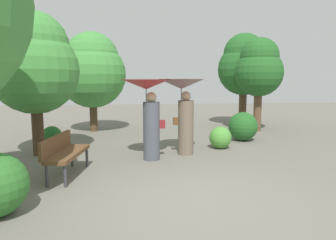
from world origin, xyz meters
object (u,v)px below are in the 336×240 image
object	(u,v)px
tree_near_right	(259,68)
tree_mid_right	(244,65)
person_right	(183,101)
tree_near_left	(34,63)
tree_mid_left	(92,70)
person_left	(149,104)
park_bench	(64,151)

from	to	relation	value
tree_near_right	tree_mid_right	size ratio (longest dim) A/B	0.91
person_right	tree_near_left	world-z (taller)	tree_near_left
tree_mid_left	person_right	bearing A→B (deg)	-54.99
person_left	tree_mid_right	size ratio (longest dim) A/B	0.50
person_right	tree_mid_left	world-z (taller)	tree_mid_left
tree_mid_right	tree_mid_left	bearing A→B (deg)	-173.26
park_bench	tree_near_left	world-z (taller)	tree_near_left
person_right	tree_mid_right	world-z (taller)	tree_mid_right
park_bench	tree_near_left	size ratio (longest dim) A/B	0.43
tree_near_left	tree_mid_right	xyz separation A→B (m)	(7.12, 4.38, 0.22)
person_right	tree_near_right	distance (m)	4.85
tree_near_left	tree_mid_left	distance (m)	3.77
park_bench	tree_mid_left	xyz separation A→B (m)	(-0.11, 5.53, 1.83)
park_bench	tree_near_left	bearing A→B (deg)	37.65
person_right	park_bench	xyz separation A→B (m)	(-2.69, -1.53, -0.88)
person_left	tree_near_right	bearing A→B (deg)	-45.07
tree_near_right	tree_mid_left	size ratio (longest dim) A/B	0.95
tree_near_right	tree_mid_left	xyz separation A→B (m)	(-6.22, 0.71, -0.06)
tree_near_left	park_bench	bearing A→B (deg)	-60.53
person_left	tree_near_left	bearing A→B (deg)	78.42
person_left	person_right	distance (m)	1.03
tree_mid_left	person_left	bearing A→B (deg)	-67.10
person_right	tree_mid_right	bearing A→B (deg)	-31.28
person_left	tree_mid_right	bearing A→B (deg)	-35.43
tree_near_left	tree_mid_left	xyz separation A→B (m)	(0.95, 3.65, -0.03)
person_right	tree_near_right	size ratio (longest dim) A/B	0.56
person_right	park_bench	distance (m)	3.22
tree_near_right	tree_mid_right	bearing A→B (deg)	92.32
tree_near_left	tree_mid_right	size ratio (longest dim) A/B	0.94
tree_mid_left	tree_near_left	bearing A→B (deg)	-104.63
tree_near_right	tree_mid_left	distance (m)	6.27
tree_mid_right	person_left	bearing A→B (deg)	-129.61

